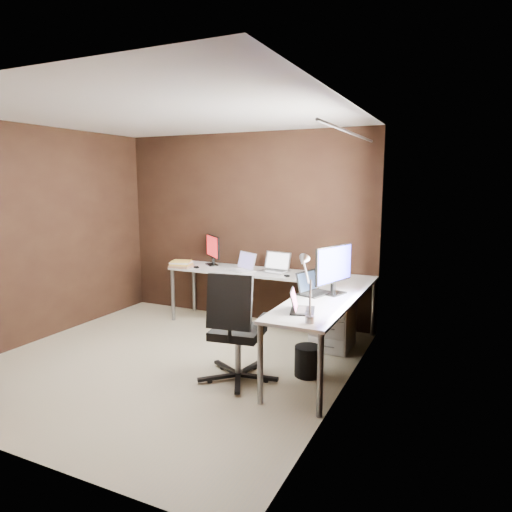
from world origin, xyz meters
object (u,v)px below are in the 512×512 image
(office_chair, at_px, (237,349))
(wastebasket, at_px, (308,361))
(laptop_black_big, at_px, (312,289))
(laptop_white, at_px, (243,267))
(laptop_silver, at_px, (275,267))
(desk_lamp, at_px, (305,279))
(drawer_pedestal, at_px, (333,322))
(laptop_black_small, at_px, (299,307))
(book_stack, at_px, (181,264))
(monitor_right, at_px, (334,267))
(monitor_left, at_px, (213,248))

(office_chair, height_order, wastebasket, office_chair)
(laptop_black_big, relative_size, wastebasket, 1.34)
(laptop_white, distance_m, laptop_silver, 0.41)
(laptop_white, relative_size, desk_lamp, 0.77)
(drawer_pedestal, bearing_deg, wastebasket, -90.69)
(desk_lamp, bearing_deg, office_chair, 145.30)
(office_chair, bearing_deg, laptop_black_small, -2.29)
(book_stack, bearing_deg, wastebasket, -25.23)
(laptop_black_small, relative_size, office_chair, 0.32)
(monitor_right, xyz_separation_m, laptop_silver, (-0.99, 0.84, -0.23))
(laptop_white, height_order, laptop_silver, laptop_silver)
(desk_lamp, bearing_deg, drawer_pedestal, 72.61)
(laptop_black_big, bearing_deg, monitor_right, -53.55)
(desk_lamp, bearing_deg, laptop_silver, 96.63)
(drawer_pedestal, distance_m, monitor_left, 2.00)
(book_stack, xyz_separation_m, office_chair, (1.55, -1.38, -0.46))
(laptop_white, bearing_deg, monitor_right, 0.68)
(laptop_black_small, height_order, wastebasket, laptop_black_small)
(monitor_right, bearing_deg, monitor_left, 83.10)
(drawer_pedestal, xyz_separation_m, monitor_right, (0.11, -0.43, 0.71))
(drawer_pedestal, distance_m, laptop_silver, 1.09)
(desk_lamp, bearing_deg, laptop_black_small, 97.22)
(wastebasket, bearing_deg, monitor_right, 74.11)
(monitor_left, bearing_deg, office_chair, -12.37)
(monitor_left, xyz_separation_m, book_stack, (-0.31, -0.31, -0.19))
(laptop_black_small, distance_m, office_chair, 0.76)
(laptop_black_small, distance_m, book_stack, 2.52)
(laptop_white, distance_m, desk_lamp, 2.20)
(laptop_white, distance_m, wastebasket, 1.82)
(monitor_left, xyz_separation_m, laptop_silver, (0.94, -0.05, -0.18))
(laptop_black_big, relative_size, office_chair, 0.37)
(laptop_silver, height_order, office_chair, office_chair)
(laptop_white, bearing_deg, drawer_pedestal, 15.30)
(laptop_silver, relative_size, laptop_black_small, 1.19)
(drawer_pedestal, relative_size, monitor_left, 1.47)
(laptop_black_big, distance_m, laptop_black_small, 0.68)
(laptop_black_big, bearing_deg, office_chair, 162.54)
(monitor_right, relative_size, office_chair, 0.56)
(laptop_silver, height_order, laptop_black_small, laptop_silver)
(desk_lamp, relative_size, wastebasket, 1.86)
(book_stack, bearing_deg, monitor_right, -14.45)
(laptop_silver, distance_m, office_chair, 1.74)
(book_stack, xyz_separation_m, wastebasket, (2.12, -1.00, -0.63))
(desk_lamp, bearing_deg, laptop_white, 107.28)
(drawer_pedestal, relative_size, laptop_white, 1.42)
(laptop_black_big, distance_m, book_stack, 2.14)
(laptop_white, relative_size, book_stack, 1.38)
(office_chair, bearing_deg, wastebasket, 25.65)
(laptop_white, distance_m, laptop_black_big, 1.42)
(laptop_black_small, xyz_separation_m, wastebasket, (-0.02, 0.32, -0.63))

